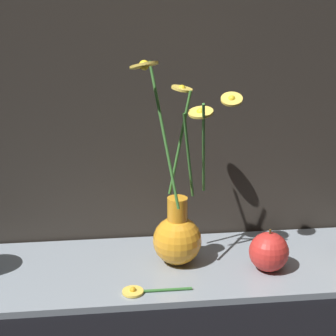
# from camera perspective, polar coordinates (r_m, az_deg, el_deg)

# --- Properties ---
(ground_plane) EXTENTS (6.00, 6.00, 0.00)m
(ground_plane) POSITION_cam_1_polar(r_m,az_deg,el_deg) (1.05, -0.43, -10.45)
(ground_plane) COLOR black
(shelf) EXTENTS (0.84, 0.25, 0.01)m
(shelf) POSITION_cam_1_polar(r_m,az_deg,el_deg) (1.05, -0.43, -10.16)
(shelf) COLOR gray
(shelf) RESTS_ON ground_plane
(vase_with_flowers) EXTENTS (0.20, 0.13, 0.38)m
(vase_with_flowers) POSITION_cam_1_polar(r_m,az_deg,el_deg) (1.03, 0.99, -6.29)
(vase_with_flowers) COLOR orange
(vase_with_flowers) RESTS_ON shelf
(orange_fruit) EXTENTS (0.07, 0.07, 0.08)m
(orange_fruit) POSITION_cam_1_polar(r_m,az_deg,el_deg) (1.03, 10.21, -8.37)
(orange_fruit) COLOR red
(orange_fruit) RESTS_ON shelf
(loose_daisy) EXTENTS (0.12, 0.04, 0.01)m
(loose_daisy) POSITION_cam_1_polar(r_m,az_deg,el_deg) (0.96, -2.74, -12.37)
(loose_daisy) COLOR #336B2D
(loose_daisy) RESTS_ON shelf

